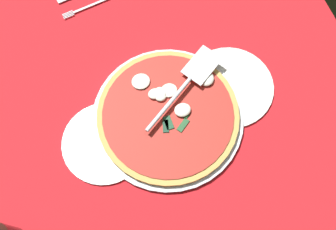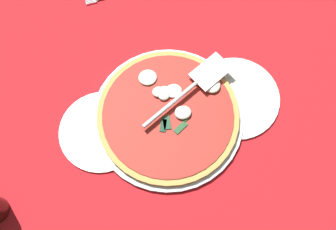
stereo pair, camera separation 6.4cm
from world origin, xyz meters
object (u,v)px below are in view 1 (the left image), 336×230
(dinner_plate_left, at_px, (105,143))
(pizza, at_px, (168,114))
(pizza_server, at_px, (186,84))
(dinner_plate_right, at_px, (230,87))

(dinner_plate_left, xyz_separation_m, pizza, (0.17, 0.01, 0.02))
(dinner_plate_left, distance_m, pizza, 0.17)
(pizza, bearing_deg, dinner_plate_left, -176.18)
(pizza_server, bearing_deg, pizza, -174.24)
(dinner_plate_right, bearing_deg, pizza, -173.11)
(pizza, bearing_deg, dinner_plate_right, 6.89)
(dinner_plate_right, height_order, pizza, pizza)
(dinner_plate_left, relative_size, pizza, 0.59)
(dinner_plate_left, relative_size, dinner_plate_right, 0.93)
(dinner_plate_left, bearing_deg, pizza_server, 14.75)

